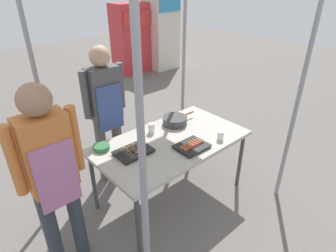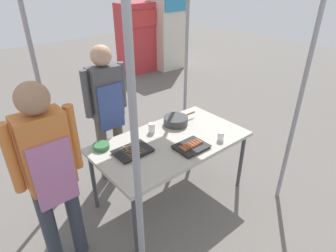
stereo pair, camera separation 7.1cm
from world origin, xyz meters
The scene contains 12 objects.
ground_plane centered at (0.00, 0.00, 0.00)m, with size 18.00×18.00×0.00m, color #66605B.
stall_table centered at (0.00, 0.00, 0.70)m, with size 1.60×0.90×0.75m.
tray_grilled_sausages centered at (0.05, -0.24, 0.77)m, with size 0.31×0.26×0.05m.
tray_meat_skewers centered at (-0.43, 0.06, 0.77)m, with size 0.35×0.25×0.04m.
cooking_wok centered at (0.28, 0.24, 0.80)m, with size 0.44×0.28×0.09m.
condiment_bowl centered at (-0.63, 0.33, 0.77)m, with size 0.16×0.16×0.05m, color #33723F.
drink_cup_near_edge centered at (0.40, -0.33, 0.80)m, with size 0.07×0.07×0.09m, color white.
drink_cup_by_wok centered at (-0.05, 0.27, 0.80)m, with size 0.07×0.07×0.11m, color white.
vendor_woman centered at (-0.29, 0.78, 0.98)m, with size 0.52×0.23×1.64m.
customer_nearby centered at (-1.23, -0.02, 1.00)m, with size 0.52×0.23×1.68m.
neighbor_stall_left centered at (3.21, 3.93, 1.02)m, with size 0.73×0.71×2.04m.
neighbor_stall_right centered at (2.44, 4.17, 0.83)m, with size 0.88×0.62×1.66m.
Camera 1 is at (-1.71, -1.87, 2.30)m, focal length 30.49 mm.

